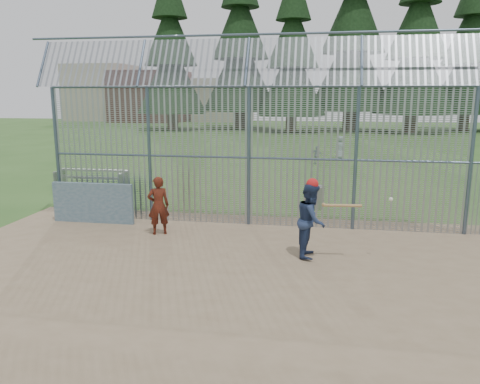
% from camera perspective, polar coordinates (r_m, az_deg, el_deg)
% --- Properties ---
extents(ground, '(120.00, 120.00, 0.00)m').
position_cam_1_polar(ground, '(10.62, -1.85, -9.08)').
color(ground, '#2D511E').
rests_on(ground, ground).
extents(dirt_infield, '(14.00, 10.00, 0.02)m').
position_cam_1_polar(dirt_infield, '(10.16, -2.42, -10.02)').
color(dirt_infield, '#756047').
rests_on(dirt_infield, ground).
extents(dugout_wall, '(2.50, 0.12, 1.20)m').
position_cam_1_polar(dugout_wall, '(14.59, -17.48, -1.28)').
color(dugout_wall, '#38566B').
rests_on(dugout_wall, dirt_infield).
extents(batter, '(0.73, 0.90, 1.76)m').
position_cam_1_polar(batter, '(11.09, 8.68, -3.42)').
color(batter, navy).
rests_on(batter, dirt_infield).
extents(onlooker, '(0.69, 0.60, 1.61)m').
position_cam_1_polar(onlooker, '(12.91, -9.91, -1.63)').
color(onlooker, maroon).
rests_on(onlooker, dirt_infield).
extents(bg_kid_standing, '(0.80, 0.80, 1.40)m').
position_cam_1_polar(bg_kid_standing, '(28.52, 12.04, 5.34)').
color(bg_kid_standing, gray).
rests_on(bg_kid_standing, ground).
extents(bg_kid_seated, '(0.63, 0.37, 1.01)m').
position_cam_1_polar(bg_kid_seated, '(26.17, 9.33, 4.45)').
color(bg_kid_seated, slate).
rests_on(bg_kid_seated, ground).
extents(batting_gear, '(1.95, 0.37, 0.63)m').
position_cam_1_polar(batting_gear, '(10.89, 9.59, 0.48)').
color(batting_gear, red).
rests_on(batting_gear, ground).
extents(trash_can, '(0.56, 0.56, 0.82)m').
position_cam_1_polar(trash_can, '(16.06, 9.33, -0.59)').
color(trash_can, gray).
rests_on(trash_can, ground).
extents(bleacher, '(3.00, 0.95, 0.72)m').
position_cam_1_polar(bleacher, '(20.13, -17.68, 1.60)').
color(bleacher, slate).
rests_on(bleacher, ground).
extents(backstop_fence, '(20.09, 0.81, 5.30)m').
position_cam_1_polar(backstop_fence, '(13.23, 8.85, 5.48)').
color(backstop_fence, '#47566B').
rests_on(backstop_fence, ground).
extents(conifer_row, '(38.48, 12.26, 20.20)m').
position_cam_1_polar(conifer_row, '(51.71, 10.13, 19.47)').
color(conifer_row, '#332319').
rests_on(conifer_row, ground).
extents(distant_buildings, '(26.50, 10.50, 8.00)m').
position_cam_1_polar(distant_buildings, '(70.84, -11.34, 11.43)').
color(distant_buildings, brown).
rests_on(distant_buildings, ground).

